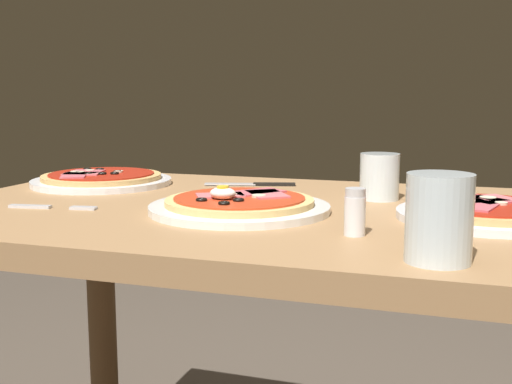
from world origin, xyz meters
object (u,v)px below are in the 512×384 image
(water_glass_near, at_px, (439,223))
(salt_shaker, at_px, (355,212))
(water_glass_far, at_px, (379,180))
(fork, at_px, (46,207))
(knife, at_px, (256,184))
(pizza_across_right, at_px, (486,211))
(pizza_foreground, at_px, (239,205))
(pizza_across_left, at_px, (101,179))
(dining_table, at_px, (277,277))

(water_glass_near, height_order, salt_shaker, water_glass_near)
(water_glass_far, distance_m, fork, 0.60)
(knife, bearing_deg, fork, -125.31)
(pizza_across_right, relative_size, knife, 1.46)
(pizza_foreground, relative_size, pizza_across_right, 1.08)
(pizza_across_left, height_order, water_glass_near, water_glass_near)
(pizza_across_right, relative_size, water_glass_near, 2.67)
(pizza_across_left, relative_size, fork, 1.90)
(fork, xyz_separation_m, salt_shaker, (0.54, -0.04, 0.03))
(dining_table, distance_m, water_glass_far, 0.27)
(dining_table, xyz_separation_m, water_glass_near, (0.28, -0.29, 0.17))
(pizza_foreground, relative_size, water_glass_far, 3.54)
(pizza_across_left, xyz_separation_m, water_glass_near, (0.72, -0.44, 0.03))
(pizza_across_left, xyz_separation_m, knife, (0.33, 0.09, -0.01))
(water_glass_near, relative_size, salt_shaker, 1.58)
(pizza_across_left, bearing_deg, pizza_foreground, -27.85)
(water_glass_near, xyz_separation_m, fork, (-0.66, 0.15, -0.04))
(water_glass_far, distance_m, knife, 0.29)
(fork, distance_m, knife, 0.45)
(dining_table, relative_size, water_glass_near, 11.61)
(pizza_across_right, xyz_separation_m, salt_shaker, (-0.18, -0.18, 0.02))
(pizza_foreground, distance_m, fork, 0.34)
(pizza_across_left, bearing_deg, fork, -77.41)
(pizza_foreground, height_order, salt_shaker, salt_shaker)
(pizza_across_left, xyz_separation_m, pizza_across_right, (0.78, -0.14, 0.00))
(pizza_across_right, relative_size, fork, 1.78)
(dining_table, relative_size, pizza_foreground, 4.02)
(water_glass_near, distance_m, salt_shaker, 0.16)
(dining_table, relative_size, pizza_across_left, 4.08)
(water_glass_far, height_order, knife, water_glass_far)
(pizza_foreground, distance_m, knife, 0.30)
(pizza_foreground, relative_size, fork, 1.93)
(dining_table, xyz_separation_m, pizza_across_left, (-0.44, 0.15, 0.14))
(pizza_across_right, xyz_separation_m, water_glass_far, (-0.19, 0.13, 0.03))
(pizza_foreground, xyz_separation_m, salt_shaker, (0.21, -0.12, 0.02))
(pizza_across_left, height_order, fork, pizza_across_left)
(salt_shaker, bearing_deg, water_glass_far, 91.19)
(fork, distance_m, salt_shaker, 0.55)
(dining_table, height_order, pizza_across_left, pizza_across_left)
(knife, bearing_deg, water_glass_far, -19.60)
(dining_table, distance_m, pizza_across_left, 0.49)
(pizza_across_left, height_order, knife, pizza_across_left)
(dining_table, bearing_deg, pizza_across_right, 0.85)
(pizza_foreground, height_order, water_glass_far, water_glass_far)
(water_glass_far, height_order, salt_shaker, water_glass_far)
(fork, relative_size, knife, 0.82)
(dining_table, bearing_deg, pizza_foreground, -130.24)
(pizza_across_right, height_order, salt_shaker, salt_shaker)
(water_glass_near, bearing_deg, fork, 166.88)
(pizza_foreground, height_order, water_glass_near, water_glass_near)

